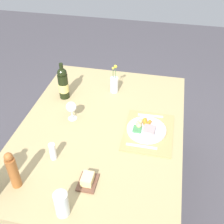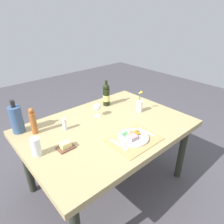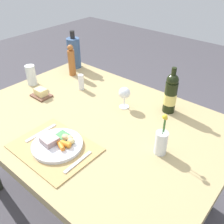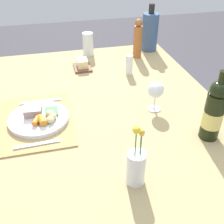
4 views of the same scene
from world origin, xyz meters
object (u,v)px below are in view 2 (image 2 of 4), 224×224
dinner_plate (133,137)px  butter_dish (66,146)px  dining_table (108,132)px  flower_vase (140,106)px  pepper_mill (33,121)px  cooler_bottle (16,119)px  water_tumbler (36,148)px  fork (119,145)px  knife (146,132)px  wine_bottle (106,95)px  wine_glass (97,107)px  salt_shaker (64,124)px

dinner_plate → butter_dish: 0.55m
dining_table → flower_vase: size_ratio=6.48×
pepper_mill → butter_dish: bearing=-76.2°
dinner_plate → pepper_mill: bearing=132.5°
dining_table → cooler_bottle: size_ratio=5.03×
dining_table → water_tumbler: size_ratio=10.43×
fork → knife: bearing=-4.1°
pepper_mill → knife: bearing=-41.0°
water_tumbler → butter_dish: size_ratio=1.12×
dinner_plate → pepper_mill: (-0.58, 0.63, 0.09)m
cooler_bottle → water_tumbler: cooler_bottle is taller
wine_bottle → butter_dish: bearing=-152.0°
cooler_bottle → wine_glass: size_ratio=2.18×
pepper_mill → wine_bottle: bearing=2.0°
wine_glass → salt_shaker: wine_glass is taller
wine_glass → butter_dish: wine_glass is taller
pepper_mill → dining_table: bearing=-30.6°
wine_bottle → flower_vase: bearing=-66.3°
flower_vase → wine_bottle: 0.39m
fork → butter_dish: bearing=143.0°
wine_glass → dinner_plate: bearing=-92.8°
flower_vase → butter_dish: bearing=-177.3°
dining_table → water_tumbler: bearing=177.6°
dining_table → pepper_mill: 0.67m
dining_table → wine_glass: size_ratio=10.97×
flower_vase → wine_bottle: wine_bottle is taller
wine_glass → salt_shaker: size_ratio=1.24×
dining_table → cooler_bottle: bearing=145.8°
wine_glass → water_tumbler: water_tumbler is taller
pepper_mill → wine_bottle: (0.84, 0.03, 0.01)m
wine_glass → wine_bottle: bearing=30.7°
knife → pepper_mill: 0.98m
fork → water_tumbler: water_tumbler is taller
flower_vase → water_tumbler: (-1.10, 0.03, -0.01)m
dining_table → wine_bottle: bearing=51.3°
dinner_plate → wine_bottle: wine_bottle is taller
fork → salt_shaker: 0.54m
cooler_bottle → dinner_plate: bearing=-47.8°
knife → salt_shaker: size_ratio=1.58×
dining_table → water_tumbler: water_tumbler is taller
dinner_plate → flower_vase: 0.52m
flower_vase → wine_glass: 0.45m
salt_shaker → dinner_plate: bearing=-55.3°
knife → flower_vase: flower_vase is taller
fork → cooler_bottle: cooler_bottle is taller
fork → wine_bottle: 0.78m
dining_table → fork: size_ratio=7.83×
salt_shaker → butter_dish: (-0.13, -0.25, -0.03)m
butter_dish → wine_bottle: bearing=28.0°
wine_glass → flower_vase: bearing=-28.7°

